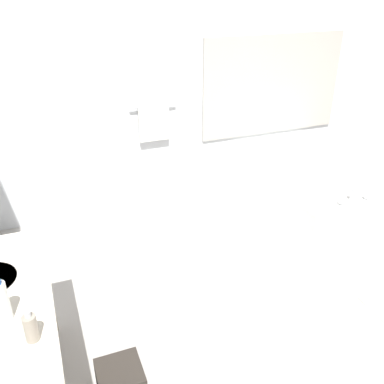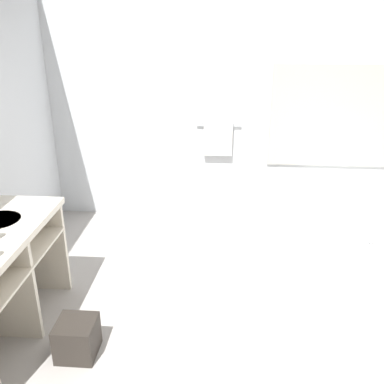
% 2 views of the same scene
% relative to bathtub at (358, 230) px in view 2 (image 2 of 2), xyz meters
% --- Properties ---
extents(ground_plane, '(16.00, 16.00, 0.00)m').
position_rel_bathtub_xyz_m(ground_plane, '(-1.11, -1.37, -0.29)').
color(ground_plane, '#A8A39E').
rests_on(ground_plane, ground).
extents(wall_back_with_blinds, '(7.40, 0.13, 2.70)m').
position_rel_bathtub_xyz_m(wall_back_with_blinds, '(-1.07, 0.86, 1.05)').
color(wall_back_with_blinds, silver).
rests_on(wall_back_with_blinds, ground_plane).
extents(bathtub, '(0.94, 1.64, 0.65)m').
position_rel_bathtub_xyz_m(bathtub, '(0.00, 0.00, 0.00)').
color(bathtub, white).
rests_on(bathtub, ground_plane).
extents(waste_bin, '(0.27, 0.27, 0.27)m').
position_rel_bathtub_xyz_m(waste_bin, '(-2.34, -1.54, -0.16)').
color(waste_bin, '#2D2823').
rests_on(waste_bin, ground_plane).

